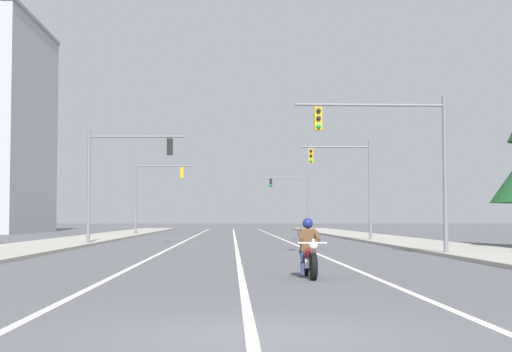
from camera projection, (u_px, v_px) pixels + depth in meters
ground_plane at (258, 337)px, 9.85m from camera, size 400.00×400.00×0.00m
lane_stripe_center at (235, 239)px, 54.76m from camera, size 0.16×100.00×0.01m
lane_stripe_left at (188, 239)px, 54.66m from camera, size 0.16×100.00×0.01m
lane_stripe_right at (282, 239)px, 54.86m from camera, size 0.16×100.00×0.01m
sidewalk_kerb_right at (392, 240)px, 50.08m from camera, size 4.40×110.00×0.14m
sidewalk_kerb_left at (79, 240)px, 49.47m from camera, size 4.40×110.00×0.14m
motorcycle_with_rider at (309, 254)px, 19.53m from camera, size 0.70×2.19×1.46m
traffic_signal_near_right at (401, 148)px, 30.93m from camera, size 5.92×0.43×6.20m
traffic_signal_near_left at (117, 169)px, 42.98m from camera, size 5.22×0.43×6.20m
traffic_signal_mid_right at (350, 176)px, 49.12m from camera, size 4.36×0.47×6.20m
traffic_signal_mid_left at (152, 187)px, 67.53m from camera, size 4.70×0.45×6.20m
traffic_signal_far_right at (295, 194)px, 86.70m from camera, size 4.87×0.38×6.20m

